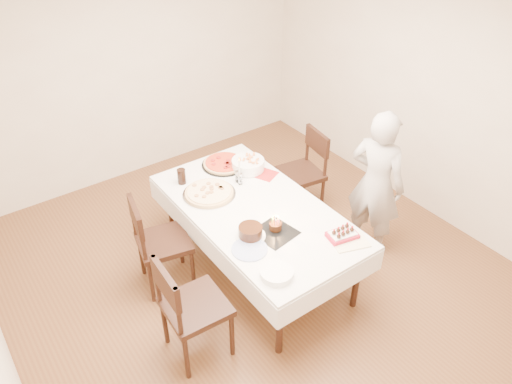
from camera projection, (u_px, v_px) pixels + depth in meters
floor at (257, 275)px, 4.99m from camera, size 5.00×5.00×0.00m
wall_back at (133, 69)px, 5.85m from camera, size 4.50×0.04×2.70m
wall_right at (429, 95)px, 5.27m from camera, size 0.04×5.00×2.70m
dining_table at (256, 239)px, 4.86m from camera, size 1.57×2.33×0.75m
chair_right_savory at (299, 174)px, 5.59m from camera, size 0.58×0.58×0.99m
chair_left_savory at (164, 242)px, 4.64m from camera, size 0.60×0.60×1.00m
chair_left_dessert at (196, 306)px, 3.98m from camera, size 0.55×0.55×1.03m
person at (376, 184)px, 4.90m from camera, size 0.53×0.66×1.58m
pizza_white at (209, 193)px, 4.81m from camera, size 0.63×0.63×0.04m
pizza_pepperoni at (224, 163)px, 5.25m from camera, size 0.55×0.55×0.04m
red_placemat at (265, 175)px, 5.11m from camera, size 0.28×0.28×0.01m
pasta_bowl at (248, 164)px, 5.15m from camera, size 0.38×0.38×0.11m
taper_candle at (239, 169)px, 4.96m from camera, size 0.06×0.06×0.26m
shaker_pair at (240, 179)px, 4.94m from camera, size 0.13×0.13×0.12m
cola_glass at (182, 176)px, 4.94m from camera, size 0.10×0.10×0.16m
layer_cake at (250, 232)px, 4.29m from camera, size 0.28×0.28×0.11m
cake_board at (275, 233)px, 4.36m from camera, size 0.38×0.38×0.01m
birthday_cake at (276, 223)px, 4.35m from camera, size 0.13×0.13×0.13m
strawberry_box at (342, 235)px, 4.29m from camera, size 0.28×0.22×0.06m
box_lid at (350, 243)px, 4.25m from camera, size 0.35×0.29×0.03m
plate_stack at (277, 273)px, 3.92m from camera, size 0.35×0.35×0.06m
china_plate at (250, 249)px, 4.18m from camera, size 0.40×0.40×0.01m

